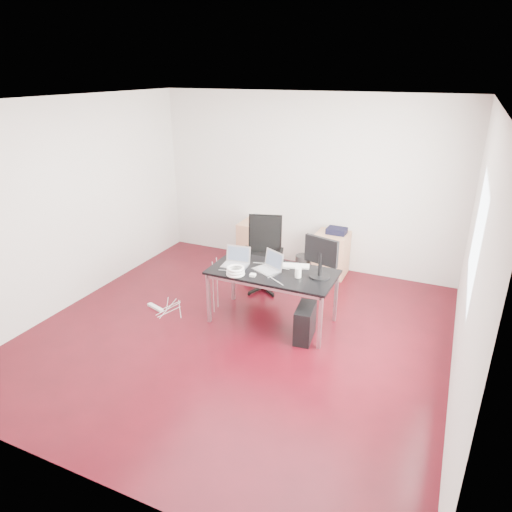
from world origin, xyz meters
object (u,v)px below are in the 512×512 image
at_px(filing_cabinet_right, 331,254).
at_px(pc_tower, 305,323).
at_px(desk, 273,275).
at_px(filing_cabinet_left, 255,242).
at_px(office_chair, 264,250).

xyz_separation_m(filing_cabinet_right, pc_tower, (0.23, -2.00, -0.13)).
bearing_deg(desk, filing_cabinet_right, 80.73).
bearing_deg(filing_cabinet_left, pc_tower, -51.94).
relative_size(filing_cabinet_left, pc_tower, 1.56).
bearing_deg(desk, pc_tower, -22.56).
height_order(desk, pc_tower, desk).
xyz_separation_m(office_chair, filing_cabinet_right, (0.81, 0.87, -0.26)).
bearing_deg(pc_tower, filing_cabinet_right, 89.91).
xyz_separation_m(desk, filing_cabinet_right, (0.29, 1.79, -0.33)).
distance_m(filing_cabinet_right, pc_tower, 2.02).
height_order(office_chair, filing_cabinet_right, office_chair).
distance_m(filing_cabinet_left, pc_tower, 2.55).
distance_m(desk, office_chair, 1.05).
relative_size(desk, office_chair, 1.48).
xyz_separation_m(desk, filing_cabinet_left, (-1.04, 1.79, -0.33)).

